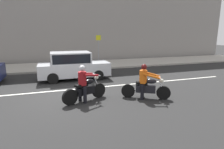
{
  "coord_description": "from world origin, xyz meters",
  "views": [
    {
      "loc": [
        -0.85,
        -8.62,
        2.84
      ],
      "look_at": [
        1.97,
        -0.08,
        0.87
      ],
      "focal_mm": 30.05,
      "sensor_mm": 36.0,
      "label": 1
    }
  ],
  "objects_px": {
    "parked_sedan_silver": "(73,65)",
    "street_sign_post": "(98,47)",
    "motorcycle_with_rider_crimson": "(85,87)",
    "motorcycle_with_rider_orange_stripe": "(145,85)"
  },
  "relations": [
    {
      "from": "parked_sedan_silver",
      "to": "street_sign_post",
      "type": "relative_size",
      "value": 1.67
    },
    {
      "from": "motorcycle_with_rider_crimson",
      "to": "motorcycle_with_rider_orange_stripe",
      "type": "relative_size",
      "value": 1.02
    },
    {
      "from": "parked_sedan_silver",
      "to": "street_sign_post",
      "type": "distance_m",
      "value": 5.41
    },
    {
      "from": "motorcycle_with_rider_orange_stripe",
      "to": "parked_sedan_silver",
      "type": "distance_m",
      "value": 5.38
    },
    {
      "from": "motorcycle_with_rider_crimson",
      "to": "parked_sedan_silver",
      "type": "height_order",
      "value": "parked_sedan_silver"
    },
    {
      "from": "motorcycle_with_rider_orange_stripe",
      "to": "parked_sedan_silver",
      "type": "relative_size",
      "value": 0.45
    },
    {
      "from": "parked_sedan_silver",
      "to": "street_sign_post",
      "type": "xyz_separation_m",
      "value": [
        2.81,
        4.54,
        0.83
      ]
    },
    {
      "from": "motorcycle_with_rider_orange_stripe",
      "to": "parked_sedan_silver",
      "type": "height_order",
      "value": "parked_sedan_silver"
    },
    {
      "from": "motorcycle_with_rider_orange_stripe",
      "to": "parked_sedan_silver",
      "type": "bearing_deg",
      "value": 118.91
    },
    {
      "from": "motorcycle_with_rider_crimson",
      "to": "street_sign_post",
      "type": "relative_size",
      "value": 0.77
    }
  ]
}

